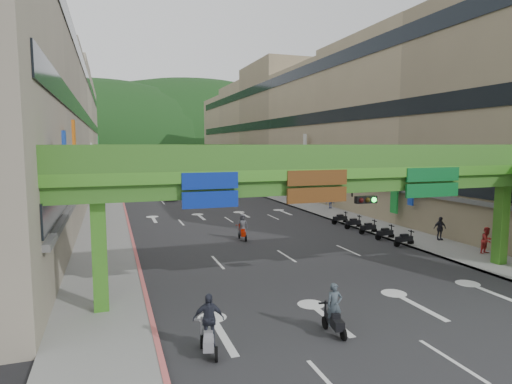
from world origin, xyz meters
name	(u,v)px	position (x,y,z in m)	size (l,w,h in m)	color
ground	(411,335)	(0.00, 0.00, 0.00)	(320.00, 320.00, 0.00)	black
road_slab	(186,193)	(0.00, 50.00, 0.01)	(18.00, 140.00, 0.02)	#28282B
sidewalk_left	(107,195)	(-11.00, 50.00, 0.07)	(4.00, 140.00, 0.15)	gray
sidewalk_right	(256,190)	(11.00, 50.00, 0.07)	(4.00, 140.00, 0.15)	gray
curb_left	(121,194)	(-9.10, 50.00, 0.09)	(0.20, 140.00, 0.18)	#CC5959
curb_right	(245,190)	(9.10, 50.00, 0.09)	(0.20, 140.00, 0.18)	gray
building_row_left	(40,126)	(-18.93, 50.00, 9.46)	(12.80, 95.00, 19.00)	#9E937F
building_row_right	(303,129)	(18.93, 50.00, 9.46)	(12.80, 95.00, 19.00)	gray
overpass_near	(358,184)	(0.93, 5.38, 5.21)	(28.00, 12.27, 7.10)	#4C9E2D
overpass_far	(171,154)	(0.00, 65.00, 5.40)	(28.00, 2.20, 7.10)	#4C9E2D
hill_left	(97,163)	(-15.00, 160.00, 0.00)	(168.00, 140.00, 112.00)	#1C4419
hill_right	(193,160)	(25.00, 180.00, 0.00)	(208.00, 176.00, 128.00)	#1C4419
bunting_string	(218,156)	(0.00, 30.00, 5.96)	(26.00, 0.36, 0.47)	black
scooter_rider_near	(334,311)	(-2.72, 1.00, 0.91)	(0.68, 1.60, 1.98)	black
scooter_rider_mid	(226,196)	(2.37, 35.85, 1.05)	(0.87, 1.60, 2.03)	black
scooter_rider_left	(209,324)	(-7.50, 1.00, 1.09)	(1.13, 1.58, 2.15)	gray
scooter_rider_far	(242,227)	(-1.29, 17.36, 0.99)	(0.86, 1.59, 1.97)	#891402
parked_scooter_row	(368,228)	(8.80, 16.16, 0.52)	(1.60, 9.35, 1.08)	black
car_silver	(170,194)	(-3.31, 42.83, 0.68)	(1.43, 4.11, 1.36)	#939299
car_yellow	(181,179)	(1.83, 65.82, 0.76)	(1.80, 4.46, 1.52)	gold
pedestrian_red	(487,243)	(12.20, 8.00, 0.85)	(0.83, 0.65, 1.70)	#B72929
pedestrian_dark	(440,230)	(12.20, 12.13, 0.86)	(1.00, 0.42, 1.71)	#24232B
pedestrian_blue	(330,203)	(12.20, 28.58, 0.78)	(0.73, 0.47, 1.56)	#373F65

